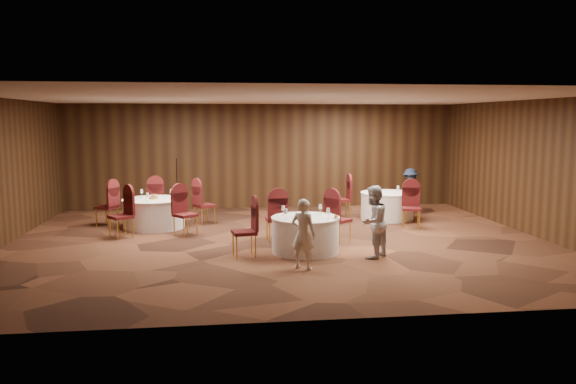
{
  "coord_description": "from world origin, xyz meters",
  "views": [
    {
      "loc": [
        -1.36,
        -12.3,
        2.74
      ],
      "look_at": [
        0.2,
        0.2,
        1.1
      ],
      "focal_mm": 35.0,
      "sensor_mm": 36.0,
      "label": 1
    }
  ],
  "objects": [
    {
      "name": "table_right",
      "position": [
        3.25,
        2.52,
        0.38
      ],
      "size": [
        1.46,
        1.46,
        0.74
      ],
      "color": "white",
      "rests_on": "ground"
    },
    {
      "name": "chairs_main",
      "position": [
        0.12,
        -0.41,
        0.5
      ],
      "size": [
        2.82,
        1.95,
        1.0
      ],
      "color": "#410D14",
      "rests_on": "ground"
    },
    {
      "name": "chairs_left",
      "position": [
        -2.96,
        2.01,
        0.5
      ],
      "size": [
        3.21,
        2.99,
        1.0
      ],
      "color": "#410D14",
      "rests_on": "ground"
    },
    {
      "name": "ground",
      "position": [
        0.0,
        0.0,
        0.0
      ],
      "size": [
        12.0,
        12.0,
        0.0
      ],
      "primitive_type": "plane",
      "color": "black",
      "rests_on": "ground"
    },
    {
      "name": "man_c",
      "position": [
        4.22,
        3.43,
        0.66
      ],
      "size": [
        0.69,
        0.95,
        1.31
      ],
      "primitive_type": "imported",
      "rotation": [
        0.0,
        0.0,
        4.98
      ],
      "color": "black",
      "rests_on": "ground"
    },
    {
      "name": "table_main",
      "position": [
        0.4,
        -1.06,
        0.38
      ],
      "size": [
        1.41,
        1.41,
        0.74
      ],
      "color": "white",
      "rests_on": "ground"
    },
    {
      "name": "mic_stand",
      "position": [
        -2.57,
        4.3,
        0.47
      ],
      "size": [
        0.24,
        0.24,
        1.6
      ],
      "color": "black",
      "rests_on": "ground"
    },
    {
      "name": "woman_b",
      "position": [
        1.66,
        -1.68,
        0.72
      ],
      "size": [
        0.88,
        0.89,
        1.45
      ],
      "primitive_type": "imported",
      "rotation": [
        0.0,
        0.0,
        3.94
      ],
      "color": "#BBBAC0",
      "rests_on": "ground"
    },
    {
      "name": "chairs_right",
      "position": [
        2.77,
        2.1,
        0.5
      ],
      "size": [
        2.01,
        2.3,
        1.0
      ],
      "color": "#410D14",
      "rests_on": "ground"
    },
    {
      "name": "tabletop_left",
      "position": [
        -3.0,
        2.03,
        0.82
      ],
      "size": [
        0.84,
        0.83,
        0.22
      ],
      "color": "silver",
      "rests_on": "table_left"
    },
    {
      "name": "table_left",
      "position": [
        -3.0,
        2.03,
        0.38
      ],
      "size": [
        1.56,
        1.56,
        0.74
      ],
      "color": "white",
      "rests_on": "ground"
    },
    {
      "name": "tabletop_right",
      "position": [
        3.46,
        2.26,
        0.9
      ],
      "size": [
        0.08,
        0.08,
        0.22
      ],
      "color": "silver",
      "rests_on": "table_right"
    },
    {
      "name": "woman_a",
      "position": [
        0.16,
        -2.35,
        0.65
      ],
      "size": [
        0.57,
        0.52,
        1.31
      ],
      "primitive_type": "imported",
      "rotation": [
        0.0,
        0.0,
        2.56
      ],
      "color": "silver",
      "rests_on": "ground"
    },
    {
      "name": "tabletop_main",
      "position": [
        0.55,
        -1.17,
        0.84
      ],
      "size": [
        1.13,
        1.09,
        0.22
      ],
      "color": "silver",
      "rests_on": "table_main"
    },
    {
      "name": "room_shell",
      "position": [
        0.0,
        0.0,
        1.96
      ],
      "size": [
        12.0,
        12.0,
        12.0
      ],
      "color": "silver",
      "rests_on": "ground"
    }
  ]
}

